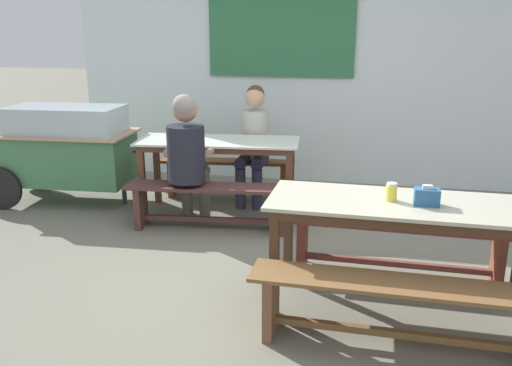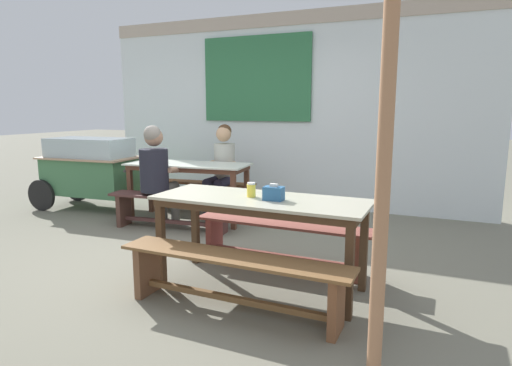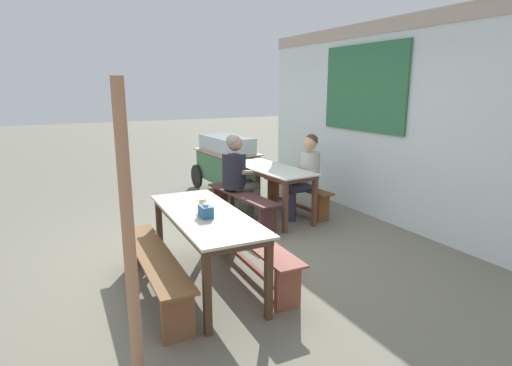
{
  "view_description": "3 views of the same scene",
  "coord_description": "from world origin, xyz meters",
  "px_view_note": "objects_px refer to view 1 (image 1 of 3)",
  "views": [
    {
      "loc": [
        0.64,
        -3.87,
        1.86
      ],
      "look_at": [
        -0.25,
        0.33,
        0.61
      ],
      "focal_mm": 37.51,
      "sensor_mm": 36.0,
      "label": 1
    },
    {
      "loc": [
        2.23,
        -3.65,
        1.5
      ],
      "look_at": [
        0.4,
        0.66,
        0.69
      ],
      "focal_mm": 30.42,
      "sensor_mm": 36.0,
      "label": 2
    },
    {
      "loc": [
        4.55,
        -1.74,
        1.97
      ],
      "look_at": [
        0.19,
        0.49,
        0.83
      ],
      "focal_mm": 29.15,
      "sensor_mm": 36.0,
      "label": 3
    }
  ],
  "objects_px": {
    "dining_table_far": "(218,148)",
    "bench_far_front": "(210,199)",
    "bench_near_back": "(397,241)",
    "food_cart": "(67,147)",
    "bench_near_front": "(401,305)",
    "person_center_facing": "(254,137)",
    "dining_table_near": "(403,213)",
    "condiment_jar": "(391,192)",
    "tissue_box": "(427,197)",
    "person_left_back_turned": "(188,152)",
    "bench_far_back": "(227,172)"
  },
  "relations": [
    {
      "from": "bench_near_front",
      "to": "bench_far_back",
      "type": "bearing_deg",
      "value": 123.41
    },
    {
      "from": "dining_table_near",
      "to": "condiment_jar",
      "type": "distance_m",
      "value": 0.16
    },
    {
      "from": "bench_near_back",
      "to": "person_left_back_turned",
      "type": "bearing_deg",
      "value": 159.8
    },
    {
      "from": "bench_near_front",
      "to": "bench_far_front",
      "type": "bearing_deg",
      "value": 134.89
    },
    {
      "from": "bench_near_front",
      "to": "person_left_back_turned",
      "type": "xyz_separation_m",
      "value": [
        -1.9,
        1.72,
        0.45
      ]
    },
    {
      "from": "bench_far_front",
      "to": "condiment_jar",
      "type": "distance_m",
      "value": 2.06
    },
    {
      "from": "bench_near_front",
      "to": "dining_table_near",
      "type": "bearing_deg",
      "value": 88.91
    },
    {
      "from": "person_center_facing",
      "to": "dining_table_near",
      "type": "bearing_deg",
      "value": -55.55
    },
    {
      "from": "dining_table_near",
      "to": "food_cart",
      "type": "xyz_separation_m",
      "value": [
        -3.46,
        1.69,
        -0.07
      ]
    },
    {
      "from": "dining_table_far",
      "to": "person_left_back_turned",
      "type": "xyz_separation_m",
      "value": [
        -0.17,
        -0.47,
        0.06
      ]
    },
    {
      "from": "person_left_back_turned",
      "to": "dining_table_near",
      "type": "bearing_deg",
      "value": -32.5
    },
    {
      "from": "bench_near_front",
      "to": "condiment_jar",
      "type": "xyz_separation_m",
      "value": [
        -0.08,
        0.52,
        0.54
      ]
    },
    {
      "from": "tissue_box",
      "to": "bench_near_back",
      "type": "bearing_deg",
      "value": 102.65
    },
    {
      "from": "dining_table_near",
      "to": "condiment_jar",
      "type": "xyz_separation_m",
      "value": [
        -0.08,
        0.01,
        0.14
      ]
    },
    {
      "from": "person_left_back_turned",
      "to": "tissue_box",
      "type": "distance_m",
      "value": 2.4
    },
    {
      "from": "person_left_back_turned",
      "to": "tissue_box",
      "type": "height_order",
      "value": "person_left_back_turned"
    },
    {
      "from": "dining_table_near",
      "to": "tissue_box",
      "type": "bearing_deg",
      "value": -16.74
    },
    {
      "from": "food_cart",
      "to": "bench_near_front",
      "type": "bearing_deg",
      "value": -32.57
    },
    {
      "from": "food_cart",
      "to": "person_center_facing",
      "type": "xyz_separation_m",
      "value": [
        1.98,
        0.45,
        0.1
      ]
    },
    {
      "from": "bench_near_back",
      "to": "tissue_box",
      "type": "bearing_deg",
      "value": -77.35
    },
    {
      "from": "tissue_box",
      "to": "bench_far_front",
      "type": "bearing_deg",
      "value": 146.26
    },
    {
      "from": "bench_far_front",
      "to": "condiment_jar",
      "type": "relative_size",
      "value": 13.41
    },
    {
      "from": "bench_near_back",
      "to": "dining_table_far",
      "type": "bearing_deg",
      "value": 146.12
    },
    {
      "from": "person_center_facing",
      "to": "condiment_jar",
      "type": "relative_size",
      "value": 10.54
    },
    {
      "from": "bench_near_front",
      "to": "person_center_facing",
      "type": "relative_size",
      "value": 1.42
    },
    {
      "from": "tissue_box",
      "to": "person_left_back_turned",
      "type": "bearing_deg",
      "value": 148.4
    },
    {
      "from": "dining_table_far",
      "to": "condiment_jar",
      "type": "bearing_deg",
      "value": -45.34
    },
    {
      "from": "bench_far_front",
      "to": "bench_near_front",
      "type": "distance_m",
      "value": 2.38
    },
    {
      "from": "dining_table_far",
      "to": "person_left_back_turned",
      "type": "relative_size",
      "value": 1.3
    },
    {
      "from": "bench_far_back",
      "to": "person_left_back_turned",
      "type": "relative_size",
      "value": 1.19
    },
    {
      "from": "bench_far_back",
      "to": "bench_near_front",
      "type": "distance_m",
      "value": 3.24
    },
    {
      "from": "dining_table_far",
      "to": "bench_near_back",
      "type": "height_order",
      "value": "dining_table_far"
    },
    {
      "from": "dining_table_near",
      "to": "tissue_box",
      "type": "xyz_separation_m",
      "value": [
        0.13,
        -0.04,
        0.14
      ]
    },
    {
      "from": "dining_table_far",
      "to": "person_center_facing",
      "type": "height_order",
      "value": "person_center_facing"
    },
    {
      "from": "dining_table_near",
      "to": "bench_near_back",
      "type": "relative_size",
      "value": 1.05
    },
    {
      "from": "person_center_facing",
      "to": "bench_near_back",
      "type": "bearing_deg",
      "value": -47.84
    },
    {
      "from": "person_center_facing",
      "to": "condiment_jar",
      "type": "distance_m",
      "value": 2.55
    },
    {
      "from": "dining_table_far",
      "to": "person_center_facing",
      "type": "distance_m",
      "value": 0.53
    },
    {
      "from": "dining_table_far",
      "to": "bench_far_front",
      "type": "distance_m",
      "value": 0.64
    },
    {
      "from": "bench_far_front",
      "to": "condiment_jar",
      "type": "height_order",
      "value": "condiment_jar"
    },
    {
      "from": "dining_table_near",
      "to": "bench_far_front",
      "type": "height_order",
      "value": "dining_table_near"
    },
    {
      "from": "dining_table_near",
      "to": "food_cart",
      "type": "distance_m",
      "value": 3.85
    },
    {
      "from": "dining_table_near",
      "to": "condiment_jar",
      "type": "height_order",
      "value": "condiment_jar"
    },
    {
      "from": "bench_far_front",
      "to": "person_center_facing",
      "type": "xyz_separation_m",
      "value": [
        0.22,
        0.97,
        0.42
      ]
    },
    {
      "from": "bench_far_front",
      "to": "tissue_box",
      "type": "height_order",
      "value": "tissue_box"
    },
    {
      "from": "food_cart",
      "to": "person_left_back_turned",
      "type": "relative_size",
      "value": 1.35
    },
    {
      "from": "bench_far_back",
      "to": "bench_near_back",
      "type": "relative_size",
      "value": 0.9
    },
    {
      "from": "bench_far_back",
      "to": "condiment_jar",
      "type": "distance_m",
      "value": 2.82
    },
    {
      "from": "dining_table_far",
      "to": "bench_near_back",
      "type": "distance_m",
      "value": 2.15
    },
    {
      "from": "bench_far_front",
      "to": "person_center_facing",
      "type": "bearing_deg",
      "value": 77.25
    }
  ]
}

